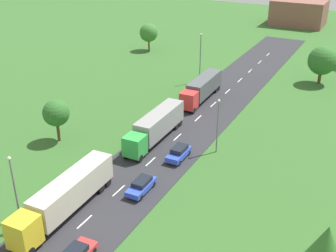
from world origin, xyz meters
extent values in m
cube|color=#2B2B30|center=(0.00, 24.50, 0.03)|extent=(10.00, 140.00, 0.06)
cube|color=white|center=(0.00, 10.84, 0.07)|extent=(0.16, 2.40, 0.01)
cube|color=white|center=(0.00, 17.07, 0.07)|extent=(0.16, 2.40, 0.01)
cube|color=white|center=(0.00, 24.29, 0.07)|extent=(0.16, 2.40, 0.01)
cube|color=white|center=(0.00, 31.92, 0.07)|extent=(0.16, 2.40, 0.01)
cube|color=white|center=(0.00, 39.04, 0.07)|extent=(0.16, 2.40, 0.01)
cube|color=white|center=(0.00, 45.24, 0.07)|extent=(0.16, 2.40, 0.01)
cube|color=white|center=(0.00, 51.95, 0.07)|extent=(0.16, 2.40, 0.01)
cube|color=white|center=(0.00, 58.56, 0.07)|extent=(0.16, 2.40, 0.01)
cube|color=white|center=(0.00, 64.89, 0.07)|extent=(0.16, 2.40, 0.01)
cube|color=white|center=(0.00, 71.62, 0.07)|extent=(0.16, 2.40, 0.01)
cube|color=white|center=(0.00, 78.05, 0.07)|extent=(0.16, 2.40, 0.01)
cube|color=yellow|center=(-2.32, 5.22, 2.04)|extent=(2.51, 2.58, 2.95)
cube|color=black|center=(-2.28, 4.02, 2.57)|extent=(2.10, 0.16, 1.30)
cube|color=beige|center=(-2.54, 12.50, 2.31)|extent=(2.84, 11.43, 2.90)
cube|color=black|center=(-2.54, 12.50, 0.66)|extent=(1.22, 10.82, 0.24)
cylinder|color=black|center=(-1.25, 4.62, 0.56)|extent=(0.38, 1.01, 1.00)
cylinder|color=black|center=(-3.35, 4.56, 0.56)|extent=(0.38, 1.01, 1.00)
cylinder|color=black|center=(-1.59, 15.94, 0.56)|extent=(0.38, 1.01, 1.00)
cylinder|color=black|center=(-3.69, 15.88, 0.56)|extent=(0.38, 1.01, 1.00)
cylinder|color=black|center=(-1.63, 17.30, 0.56)|extent=(0.38, 1.01, 1.00)
cylinder|color=black|center=(-3.73, 17.24, 0.56)|extent=(0.38, 1.01, 1.00)
cube|color=green|center=(-2.21, 24.23, 1.87)|extent=(2.48, 2.48, 2.62)
cube|color=black|center=(-2.19, 23.07, 2.34)|extent=(2.10, 0.13, 1.15)
cube|color=gray|center=(-2.31, 30.99, 2.34)|extent=(2.65, 10.42, 2.95)
cube|color=black|center=(-2.31, 30.99, 0.66)|extent=(1.04, 9.88, 0.24)
cylinder|color=black|center=(-1.15, 23.63, 0.56)|extent=(0.36, 1.01, 1.00)
cylinder|color=black|center=(-3.25, 23.60, 0.56)|extent=(0.36, 1.01, 1.00)
cylinder|color=black|center=(-1.31, 34.12, 0.56)|extent=(0.36, 1.01, 1.00)
cylinder|color=black|center=(-3.40, 34.09, 0.56)|extent=(0.36, 1.01, 1.00)
cylinder|color=black|center=(-1.32, 35.37, 0.56)|extent=(0.36, 1.01, 1.00)
cylinder|color=black|center=(-3.42, 35.34, 0.56)|extent=(0.36, 1.01, 1.00)
cube|color=red|center=(-2.49, 40.93, 1.90)|extent=(2.50, 2.39, 2.68)
cube|color=black|center=(-2.46, 39.83, 2.38)|extent=(2.10, 0.15, 1.18)
cube|color=#4C5156|center=(-2.65, 47.50, 2.27)|extent=(2.76, 10.16, 2.81)
cube|color=black|center=(-2.65, 47.50, 0.66)|extent=(1.14, 9.62, 0.24)
cylinder|color=black|center=(-1.42, 40.38, 0.56)|extent=(0.38, 1.01, 1.00)
cylinder|color=black|center=(-3.52, 40.33, 0.56)|extent=(0.38, 1.01, 1.00)
cylinder|color=black|center=(-1.68, 50.55, 0.56)|extent=(0.38, 1.01, 1.00)
cylinder|color=black|center=(-3.78, 50.50, 0.56)|extent=(0.38, 1.01, 1.00)
cylinder|color=black|center=(-1.71, 51.77, 0.56)|extent=(0.38, 1.01, 1.00)
cylinder|color=black|center=(-3.81, 51.71, 0.56)|extent=(0.38, 1.01, 1.00)
cylinder|color=black|center=(1.89, 7.49, 0.38)|extent=(0.25, 0.65, 0.64)
cylinder|color=black|center=(3.58, 7.56, 0.38)|extent=(0.25, 0.65, 0.64)
cube|color=blue|center=(2.34, 18.12, 0.69)|extent=(1.81, 4.32, 0.62)
cube|color=black|center=(2.33, 18.34, 1.26)|extent=(1.50, 2.43, 0.52)
cylinder|color=black|center=(3.13, 16.68, 0.38)|extent=(0.23, 0.64, 0.64)
cylinder|color=black|center=(1.59, 16.65, 0.38)|extent=(0.23, 0.64, 0.64)
cylinder|color=black|center=(3.08, 19.59, 0.38)|extent=(0.23, 0.64, 0.64)
cylinder|color=black|center=(1.54, 19.57, 0.38)|extent=(0.23, 0.64, 0.64)
cube|color=blue|center=(2.79, 26.62, 0.73)|extent=(1.83, 4.26, 0.70)
cube|color=black|center=(2.79, 26.84, 1.37)|extent=(1.52, 2.39, 0.59)
cylinder|color=black|center=(3.60, 25.19, 0.38)|extent=(0.23, 0.64, 0.64)
cylinder|color=black|center=(2.01, 25.17, 0.38)|extent=(0.23, 0.64, 0.64)
cylinder|color=black|center=(3.57, 28.07, 0.38)|extent=(0.23, 0.64, 0.64)
cylinder|color=black|center=(1.98, 28.06, 0.38)|extent=(0.23, 0.64, 0.64)
cube|color=orange|center=(-5.60, 5.91, 0.53)|extent=(0.28, 0.28, 1.05)
cylinder|color=red|center=(-3.35, 5.91, 1.00)|extent=(4.50, 0.10, 0.10)
cylinder|color=slate|center=(-6.06, 8.17, 3.54)|extent=(0.18, 0.18, 7.08)
sphere|color=silver|center=(-6.06, 8.17, 7.20)|extent=(0.36, 0.36, 0.36)
cylinder|color=slate|center=(6.35, 30.62, 3.57)|extent=(0.18, 0.18, 7.14)
sphere|color=silver|center=(6.35, 30.62, 7.26)|extent=(0.36, 0.36, 0.36)
cylinder|color=slate|center=(-6.50, 54.32, 4.47)|extent=(0.18, 0.18, 8.95)
sphere|color=silver|center=(-6.50, 54.32, 9.07)|extent=(0.36, 0.36, 0.36)
cylinder|color=#513823|center=(13.60, 63.83, 1.24)|extent=(0.59, 0.59, 2.47)
sphere|color=#2D6628|center=(13.60, 63.83, 4.42)|extent=(5.20, 5.20, 5.20)
cylinder|color=#513823|center=(-25.76, 68.75, 1.29)|extent=(0.39, 0.39, 2.58)
sphere|color=#38702D|center=(-25.76, 68.75, 4.14)|extent=(4.15, 4.15, 4.15)
cylinder|color=#513823|center=(-14.10, 23.54, 1.40)|extent=(0.41, 0.41, 2.81)
sphere|color=#2D6628|center=(-14.10, 23.54, 4.17)|extent=(3.62, 3.62, 3.62)
cube|color=brown|center=(-0.99, 112.37, 3.53)|extent=(14.70, 11.23, 7.06)
camera|label=1|loc=(23.51, -15.93, 27.53)|focal=45.72mm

